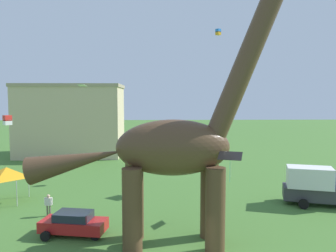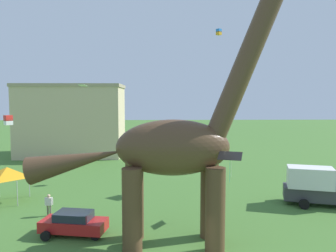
% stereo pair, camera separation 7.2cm
% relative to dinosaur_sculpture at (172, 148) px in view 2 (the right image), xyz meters
% --- Properties ---
extents(dinosaur_sculpture, '(15.85, 3.36, 16.56)m').
position_rel_dinosaur_sculpture_xyz_m(dinosaur_sculpture, '(0.00, 0.00, 0.00)').
color(dinosaur_sculpture, '#513823').
rests_on(dinosaur_sculpture, ground_plane).
extents(parked_sedan_left, '(4.45, 2.51, 1.55)m').
position_rel_dinosaur_sculpture_xyz_m(parked_sedan_left, '(-6.31, 1.67, -5.18)').
color(parked_sedan_left, red).
rests_on(parked_sedan_left, ground_plane).
extents(parked_box_truck, '(5.97, 3.66, 3.20)m').
position_rel_dinosaur_sculpture_xyz_m(parked_box_truck, '(12.53, 7.36, -4.34)').
color(parked_box_truck, '#38383D').
rests_on(parked_box_truck, ground_plane).
extents(person_far_spectator, '(0.62, 0.27, 1.67)m').
position_rel_dinosaur_sculpture_xyz_m(person_far_spectator, '(-9.08, 5.41, -4.98)').
color(person_far_spectator, '#6B6056').
rests_on(person_far_spectator, ground_plane).
extents(festival_canopy_tent, '(3.15, 3.15, 3.00)m').
position_rel_dinosaur_sculpture_xyz_m(festival_canopy_tent, '(-13.77, 9.22, -3.44)').
color(festival_canopy_tent, '#B2B2B7').
rests_on(festival_canopy_tent, ground_plane).
extents(kite_far_right, '(1.54, 1.31, 1.68)m').
position_rel_dinosaur_sculpture_xyz_m(kite_far_right, '(3.19, -1.52, -0.27)').
color(kite_far_right, black).
extents(kite_far_left, '(1.17, 1.02, 0.22)m').
position_rel_dinosaur_sculpture_xyz_m(kite_far_left, '(-9.29, 19.28, 4.34)').
color(kite_far_left, white).
extents(kite_mid_left, '(1.63, 1.72, 1.86)m').
position_rel_dinosaur_sculpture_xyz_m(kite_mid_left, '(4.65, 4.68, -1.30)').
color(kite_mid_left, orange).
extents(kite_high_left, '(1.87, 1.75, 2.05)m').
position_rel_dinosaur_sculpture_xyz_m(kite_high_left, '(2.93, 11.84, 0.28)').
color(kite_high_left, '#287AE5').
extents(kite_drifting, '(0.67, 0.67, 0.68)m').
position_rel_dinosaur_sculpture_xyz_m(kite_drifting, '(6.22, 19.35, 10.43)').
color(kite_drifting, '#287AE5').
extents(kite_near_low, '(1.09, 1.09, 1.10)m').
position_rel_dinosaur_sculpture_xyz_m(kite_near_low, '(-17.80, 19.25, 0.41)').
color(kite_near_low, red).
extents(background_building_block, '(15.61, 10.06, 10.98)m').
position_rel_dinosaur_sculpture_xyz_m(background_building_block, '(-14.01, 33.68, -0.49)').
color(background_building_block, '#CCB78E').
rests_on(background_building_block, ground_plane).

